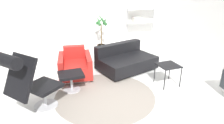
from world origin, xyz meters
name	(u,v)px	position (x,y,z in m)	size (l,w,h in m)	color
ground_plane	(116,92)	(0.00, 0.00, 0.00)	(12.00, 12.00, 0.00)	white
wall_back	(81,8)	(0.00, 3.22, 1.40)	(12.00, 0.09, 2.80)	white
round_rug	(105,95)	(-0.27, -0.05, 0.00)	(2.04, 2.04, 0.01)	gray
lounge_chair	(26,78)	(-1.67, -0.22, 0.71)	(1.05, 0.98, 1.19)	#BCBCC1
ottoman	(71,77)	(-0.86, 0.41, 0.30)	(0.51, 0.43, 0.40)	#BCBCC1
armchair_red	(75,66)	(-0.66, 1.09, 0.26)	(0.88, 0.98, 0.68)	silver
couch_low	(125,61)	(0.67, 1.06, 0.23)	(1.62, 1.28, 0.65)	black
side_table	(168,67)	(1.21, -0.05, 0.43)	(0.45, 0.45, 0.48)	black
potted_plant	(102,38)	(0.51, 2.67, 0.47)	(0.38, 0.38, 1.32)	brown
shelf_unit	(140,16)	(2.05, 2.96, 1.08)	(1.12, 0.28, 1.80)	#BCBCC1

